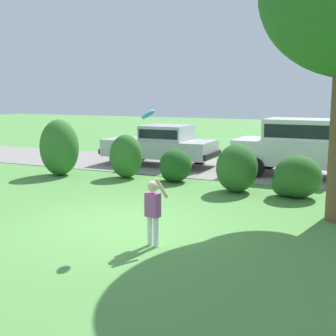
# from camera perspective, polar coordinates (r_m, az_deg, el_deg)

# --- Properties ---
(ground_plane) EXTENTS (80.00, 80.00, 0.00)m
(ground_plane) POSITION_cam_1_polar(r_m,az_deg,el_deg) (9.74, -6.21, -7.13)
(ground_plane) COLOR #518E42
(driveway_strip) EXTENTS (28.00, 4.40, 0.02)m
(driveway_strip) POSITION_cam_1_polar(r_m,az_deg,el_deg) (16.65, 7.62, -0.21)
(driveway_strip) COLOR gray
(driveway_strip) RESTS_ON ground
(shrub_near_tree) EXTENTS (1.30, 1.31, 1.89)m
(shrub_near_tree) POSITION_cam_1_polar(r_m,az_deg,el_deg) (15.79, -13.45, 2.52)
(shrub_near_tree) COLOR #33702B
(shrub_near_tree) RESTS_ON ground
(shrub_centre_left) EXTENTS (1.11, 0.98, 1.43)m
(shrub_centre_left) POSITION_cam_1_polar(r_m,az_deg,el_deg) (14.98, -5.28, 1.48)
(shrub_centre_left) COLOR #33702B
(shrub_centre_left) RESTS_ON ground
(shrub_centre) EXTENTS (1.01, 1.10, 1.04)m
(shrub_centre) POSITION_cam_1_polar(r_m,az_deg,el_deg) (14.26, 0.87, 0.21)
(shrub_centre) COLOR #1E511C
(shrub_centre) RESTS_ON ground
(shrub_centre_right) EXTENTS (1.15, 1.36, 1.36)m
(shrub_centre_right) POSITION_cam_1_polar(r_m,az_deg,el_deg) (12.90, 8.63, 0.01)
(shrub_centre_right) COLOR #286023
(shrub_centre_right) RESTS_ON ground
(shrub_far_end) EXTENTS (1.31, 1.20, 1.13)m
(shrub_far_end) POSITION_cam_1_polar(r_m,az_deg,el_deg) (12.57, 15.70, -1.20)
(shrub_far_end) COLOR #286023
(shrub_far_end) RESTS_ON ground
(parked_sedan) EXTENTS (4.43, 2.15, 1.56)m
(parked_sedan) POSITION_cam_1_polar(r_m,az_deg,el_deg) (17.41, -0.81, 3.07)
(parked_sedan) COLOR silver
(parked_sedan) RESTS_ON ground
(parked_suv) EXTENTS (4.74, 2.18, 1.92)m
(parked_suv) POSITION_cam_1_polar(r_m,az_deg,el_deg) (15.73, 16.65, 2.84)
(parked_suv) COLOR white
(parked_suv) RESTS_ON ground
(child_thrower) EXTENTS (0.47, 0.23, 1.29)m
(child_thrower) POSITION_cam_1_polar(r_m,az_deg,el_deg) (8.23, -1.90, -4.99)
(child_thrower) COLOR white
(child_thrower) RESTS_ON ground
(frisbee) EXTENTS (0.25, 0.28, 0.19)m
(frisbee) POSITION_cam_1_polar(r_m,az_deg,el_deg) (8.61, -2.51, 6.75)
(frisbee) COLOR #337FDB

